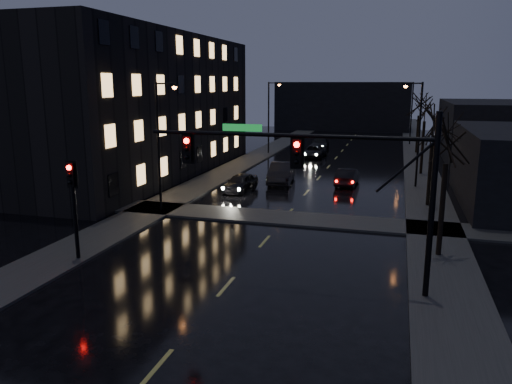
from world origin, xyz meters
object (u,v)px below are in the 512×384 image
Objects in this scene: oncoming_car_d at (320,144)px; lead_car at (347,177)px; oncoming_car_b at (281,173)px; oncoming_car_c at (314,152)px; oncoming_car_a at (240,183)px.

oncoming_car_d is 1.21× the size of lead_car.
oncoming_car_b is 1.06× the size of oncoming_car_c.
oncoming_car_d is 21.37m from lead_car.
lead_car is at bearing 38.30° from oncoming_car_a.
oncoming_car_b reaches higher than oncoming_car_a.
lead_car is at bearing -70.34° from oncoming_car_c.
oncoming_car_d is (-0.11, 21.22, -0.10)m from oncoming_car_b.
oncoming_car_a reaches higher than oncoming_car_c.
oncoming_car_d is (-0.37, 6.70, 0.07)m from oncoming_car_c.
lead_car reaches higher than oncoming_car_a.
lead_car is at bearing 0.32° from oncoming_car_b.
oncoming_car_a is 4.58m from oncoming_car_b.
oncoming_car_d reaches higher than lead_car.
oncoming_car_a is at bearing 34.22° from lead_car.
lead_car is (4.96, -14.00, 0.03)m from oncoming_car_c.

